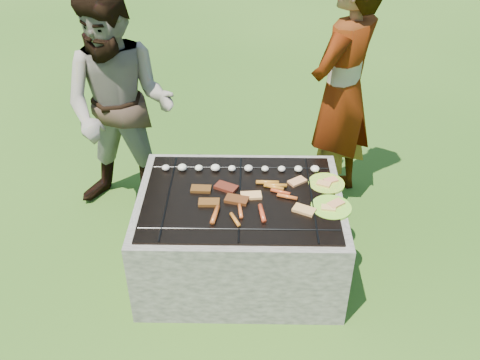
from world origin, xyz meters
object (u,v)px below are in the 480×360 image
(plate_near, at_px, (331,207))
(bystander, at_px, (120,108))
(cook, at_px, (342,93))
(plate_far, at_px, (326,183))
(fire_pit, at_px, (240,236))

(plate_near, distance_m, bystander, 1.66)
(cook, height_order, bystander, cook)
(plate_far, distance_m, cook, 0.80)
(plate_near, bearing_deg, cook, 80.20)
(plate_far, xyz_separation_m, cook, (0.17, 0.72, 0.30))
(plate_near, relative_size, cook, 0.17)
(bystander, bearing_deg, fire_pit, -31.97)
(cook, bearing_deg, bystander, -44.55)
(fire_pit, xyz_separation_m, plate_far, (0.56, 0.15, 0.33))
(bystander, bearing_deg, plate_far, -14.06)
(fire_pit, relative_size, plate_far, 5.34)
(bystander, bearing_deg, cook, 13.03)
(fire_pit, bearing_deg, bystander, 140.43)
(cook, distance_m, bystander, 1.61)
(plate_far, distance_m, plate_near, 0.25)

